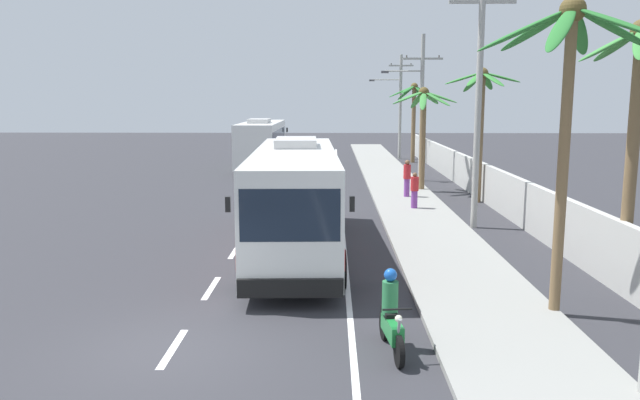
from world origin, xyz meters
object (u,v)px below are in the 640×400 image
at_px(palm_second, 568,77).
at_px(palm_fourth, 481,109).
at_px(utility_pole_distant, 399,103).
at_px(coach_bus_far_lane, 262,142).
at_px(utility_pole_mid, 479,94).
at_px(palm_farthest, 414,106).
at_px(utility_pole_far, 420,103).
at_px(palm_nearest, 636,105).
at_px(pedestrian_near_kerb, 407,177).
at_px(pedestrian_midwalk, 415,190).
at_px(motorcycle_beside_bus, 391,319).
at_px(palm_third, 423,116).
at_px(coach_bus_foreground, 295,194).

xyz_separation_m(palm_second, palm_fourth, (1.90, 15.89, -0.93)).
bearing_deg(utility_pole_distant, coach_bus_far_lane, -144.70).
height_order(utility_pole_mid, palm_farthest, utility_pole_mid).
xyz_separation_m(utility_pole_far, palm_nearest, (2.37, -21.74, 0.12)).
height_order(coach_bus_far_lane, palm_second, palm_second).
bearing_deg(pedestrian_near_kerb, palm_fourth, 15.59).
bearing_deg(pedestrian_midwalk, coach_bus_far_lane, 5.84).
xyz_separation_m(utility_pole_far, palm_farthest, (1.07, 11.06, -0.28)).
relative_size(motorcycle_beside_bus, pedestrian_midwalk, 1.24).
bearing_deg(utility_pole_far, pedestrian_midwalk, -98.78).
xyz_separation_m(pedestrian_midwalk, utility_pole_distant, (1.84, 24.36, 3.60)).
bearing_deg(utility_pole_far, palm_fourth, -77.40).
height_order(palm_third, palm_farthest, palm_farthest).
xyz_separation_m(palm_third, palm_fourth, (2.21, -3.40, 0.43)).
bearing_deg(palm_nearest, coach_bus_far_lane, 114.08).
xyz_separation_m(motorcycle_beside_bus, pedestrian_near_kerb, (2.56, 18.87, 0.43)).
relative_size(palm_second, palm_third, 1.28).
height_order(coach_bus_far_lane, palm_third, palm_third).
distance_m(coach_bus_foreground, palm_third, 14.79).
relative_size(coach_bus_foreground, palm_third, 2.15).
bearing_deg(utility_pole_distant, motorcycle_beside_bus, -96.21).
bearing_deg(utility_pole_distant, palm_farthest, -74.04).
bearing_deg(palm_farthest, palm_nearest, -87.73).
bearing_deg(palm_third, coach_bus_foreground, -114.25).
bearing_deg(utility_pole_far, motorcycle_beside_bus, -98.98).
height_order(coach_bus_foreground, coach_bus_far_lane, coach_bus_foreground).
bearing_deg(coach_bus_far_lane, pedestrian_midwalk, -62.90).
distance_m(coach_bus_foreground, coach_bus_far_lane, 24.65).
xyz_separation_m(coach_bus_foreground, palm_second, (6.31, -5.95, 3.52)).
bearing_deg(coach_bus_foreground, palm_third, 65.75).
bearing_deg(utility_pole_distant, coach_bus_foreground, -101.88).
distance_m(palm_nearest, palm_second, 3.29).
bearing_deg(palm_fourth, utility_pole_mid, -104.24).
relative_size(pedestrian_near_kerb, utility_pole_distant, 0.21).
height_order(utility_pole_mid, palm_third, utility_pole_mid).
bearing_deg(utility_pole_mid, palm_third, 94.03).
distance_m(pedestrian_midwalk, utility_pole_distant, 24.69).
height_order(utility_pole_far, palm_fourth, utility_pole_far).
distance_m(palm_third, palm_fourth, 4.08).
distance_m(motorcycle_beside_bus, palm_farthest, 37.58).
distance_m(motorcycle_beside_bus, utility_pole_mid, 13.52).
xyz_separation_m(utility_pole_mid, palm_second, (-0.36, -9.82, 0.29)).
relative_size(pedestrian_midwalk, utility_pole_mid, 0.16).
bearing_deg(palm_nearest, pedestrian_near_kerb, 104.98).
bearing_deg(palm_farthest, palm_second, -91.98).
height_order(motorcycle_beside_bus, palm_second, palm_second).
bearing_deg(pedestrian_midwalk, palm_nearest, 178.05).
height_order(motorcycle_beside_bus, palm_nearest, palm_nearest).
distance_m(pedestrian_midwalk, palm_farthest, 21.89).
bearing_deg(palm_farthest, palm_third, -95.55).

